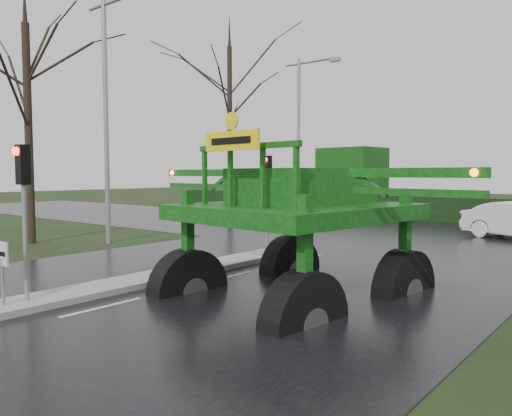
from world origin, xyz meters
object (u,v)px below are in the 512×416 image
Objects in this scene: street_light_left_near at (110,97)px; crop_sprayer at (196,191)px; traffic_signal_mid at (267,183)px; street_light_left_far at (303,124)px; traffic_signal_near at (23,189)px; keep_left_sign at (2,263)px.

street_light_left_near reaches higher than crop_sprayer.
crop_sprayer reaches higher than traffic_signal_mid.
traffic_signal_mid is 0.38× the size of crop_sprayer.
traffic_signal_mid is at bearing -61.14° from street_light_left_far.
street_light_left_far reaches higher than crop_sprayer.
street_light_left_far is at bearing 122.86° from crop_sprayer.
street_light_left_far is (-6.89, 12.51, 3.40)m from traffic_signal_mid.
traffic_signal_mid is 0.35× the size of street_light_left_far.
street_light_left_near is 14.00m from street_light_left_far.
traffic_signal_mid is (0.00, 8.50, 0.00)m from traffic_signal_near.
street_light_left_far is at bearing 108.17° from traffic_signal_near.
traffic_signal_mid is 0.35× the size of street_light_left_near.
traffic_signal_near is at bearing -45.47° from street_light_left_near.
street_light_left_far reaches higher than traffic_signal_near.
traffic_signal_mid is (0.00, 8.99, 1.53)m from keep_left_sign.
street_light_left_far is (0.00, 14.00, 0.00)m from street_light_left_near.
street_light_left_far is (-6.89, 21.01, 3.40)m from traffic_signal_near.
crop_sprayer is at bearing 68.15° from keep_left_sign.
traffic_signal_near and traffic_signal_mid have the same top height.
street_light_left_near is (-6.89, 7.50, 4.93)m from keep_left_sign.
crop_sprayer is (8.50, -3.49, -3.50)m from street_light_left_near.
traffic_signal_mid is 7.83m from street_light_left_near.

